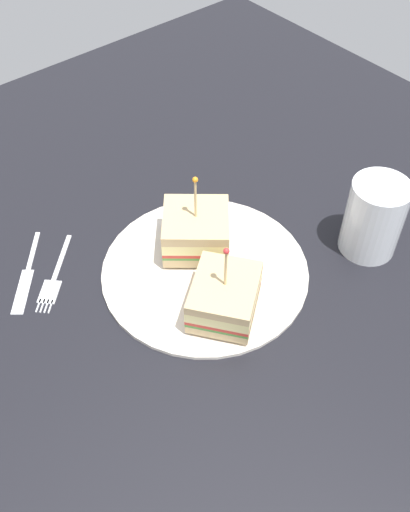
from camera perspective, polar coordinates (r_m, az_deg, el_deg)
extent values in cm
cube|color=black|center=(75.32, 0.00, -2.04)|extent=(113.07, 113.07, 2.00)
cylinder|color=silver|center=(74.18, 0.00, -1.29)|extent=(26.09, 26.09, 0.99)
cube|color=tan|center=(75.92, -0.86, 1.47)|extent=(11.47, 11.48, 1.32)
cube|color=#478438|center=(75.30, -0.87, 1.92)|extent=(11.47, 11.48, 0.40)
cube|color=red|center=(74.98, -0.88, 2.16)|extent=(11.47, 11.48, 0.50)
cube|color=#EFE093|center=(74.24, -0.88, 2.72)|extent=(11.47, 11.48, 1.58)
cube|color=tan|center=(73.22, -0.90, 3.53)|extent=(11.47, 11.48, 1.32)
cylinder|color=tan|center=(71.00, -0.93, 5.40)|extent=(0.30, 0.30, 6.49)
sphere|color=orange|center=(68.85, -0.96, 7.40)|extent=(0.70, 0.70, 0.70)
cube|color=tan|center=(69.20, 1.87, -4.86)|extent=(11.04, 11.34, 1.15)
cube|color=#478438|center=(68.59, 1.89, -4.47)|extent=(11.04, 11.34, 0.40)
cube|color=red|center=(68.23, 1.90, -4.23)|extent=(11.04, 11.34, 0.50)
cube|color=#EFE093|center=(67.48, 1.92, -3.73)|extent=(11.04, 11.34, 1.43)
cube|color=tan|center=(66.47, 1.94, -3.04)|extent=(11.04, 11.34, 1.15)
cylinder|color=tan|center=(64.17, 2.01, -1.34)|extent=(0.30, 0.30, 6.01)
sphere|color=red|center=(61.93, 2.08, 0.48)|extent=(0.70, 0.70, 0.70)
cylinder|color=gold|center=(78.17, 15.76, 2.57)|extent=(6.47, 6.47, 6.49)
cylinder|color=white|center=(76.86, 16.05, 3.59)|extent=(7.35, 7.35, 10.36)
cube|color=silver|center=(78.24, -13.72, -0.09)|extent=(5.97, 6.05, 0.35)
cube|color=silver|center=(74.78, -14.84, -3.34)|extent=(4.09, 4.11, 0.35)
cube|color=silver|center=(73.77, -15.84, -4.61)|extent=(1.53, 1.55, 0.35)
cube|color=silver|center=(73.61, -15.48, -4.65)|extent=(1.53, 1.55, 0.35)
cube|color=silver|center=(73.45, -15.11, -4.69)|extent=(1.53, 1.55, 0.35)
cube|color=silver|center=(73.29, -14.74, -4.72)|extent=(1.53, 1.55, 0.35)
cube|color=silver|center=(79.46, -16.43, 0.08)|extent=(6.81, 5.77, 0.35)
cube|color=silver|center=(75.74, -17.26, -3.26)|extent=(6.35, 5.61, 0.24)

